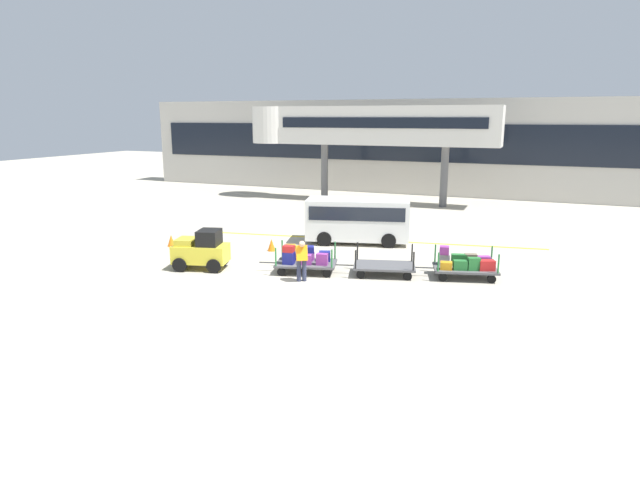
% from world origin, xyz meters
% --- Properties ---
extents(ground_plane, '(120.00, 120.00, 0.00)m').
position_xyz_m(ground_plane, '(0.00, 0.00, 0.00)').
color(ground_plane, '#A8A08E').
extents(apron_lead_line, '(16.03, 2.71, 0.01)m').
position_xyz_m(apron_lead_line, '(0.97, 8.53, 0.00)').
color(apron_lead_line, yellow).
rests_on(apron_lead_line, ground_plane).
extents(terminal_building, '(48.34, 2.51, 7.19)m').
position_xyz_m(terminal_building, '(0.00, 25.98, 3.60)').
color(terminal_building, '#BCB7AD').
rests_on(terminal_building, ground_plane).
extents(jet_bridge, '(17.63, 3.00, 6.60)m').
position_xyz_m(jet_bridge, '(-3.54, 19.99, 5.25)').
color(jet_bridge, silver).
rests_on(jet_bridge, ground_plane).
extents(baggage_tug, '(2.32, 1.69, 1.58)m').
position_xyz_m(baggage_tug, '(-3.80, 1.16, 0.75)').
color(baggage_tug, gold).
rests_on(baggage_tug, ground_plane).
extents(baggage_cart_lead, '(3.08, 1.96, 1.12)m').
position_xyz_m(baggage_cart_lead, '(0.15, 2.26, 0.53)').
color(baggage_cart_lead, '#4C4C4F').
rests_on(baggage_cart_lead, ground_plane).
extents(baggage_cart_middle, '(3.08, 1.96, 1.10)m').
position_xyz_m(baggage_cart_middle, '(3.10, 3.05, 0.35)').
color(baggage_cart_middle, '#4C4C4F').
rests_on(baggage_cart_middle, ground_plane).
extents(baggage_cart_tail, '(3.08, 1.96, 1.11)m').
position_xyz_m(baggage_cart_tail, '(5.99, 3.86, 0.52)').
color(baggage_cart_tail, '#4C4C4F').
rests_on(baggage_cart_tail, ground_plane).
extents(baggage_handler, '(0.56, 0.56, 1.56)m').
position_xyz_m(baggage_handler, '(0.56, 1.09, 0.87)').
color(baggage_handler, '#2D334C').
rests_on(baggage_handler, ground_plane).
extents(shuttle_van, '(5.13, 3.07, 2.10)m').
position_xyz_m(shuttle_van, '(0.46, 7.83, 1.23)').
color(shuttle_van, white).
rests_on(shuttle_van, ground_plane).
extents(safety_cone_near, '(0.36, 0.36, 0.55)m').
position_xyz_m(safety_cone_near, '(-7.31, 3.80, 0.28)').
color(safety_cone_near, orange).
rests_on(safety_cone_near, ground_plane).
extents(safety_cone_far, '(0.36, 0.36, 0.55)m').
position_xyz_m(safety_cone_far, '(-2.60, 4.81, 0.28)').
color(safety_cone_far, orange).
rests_on(safety_cone_far, ground_plane).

